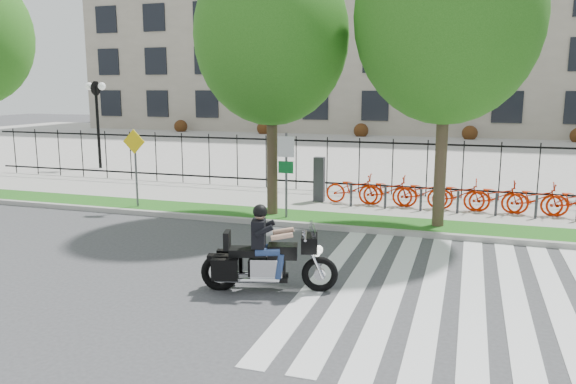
% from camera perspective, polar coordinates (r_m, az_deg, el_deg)
% --- Properties ---
extents(ground, '(120.00, 120.00, 0.00)m').
position_cam_1_polar(ground, '(12.53, -6.48, -7.79)').
color(ground, '#3B3A3D').
rests_on(ground, ground).
extents(curb, '(60.00, 0.20, 0.15)m').
position_cam_1_polar(curb, '(16.18, -0.47, -3.23)').
color(curb, '#98978F').
rests_on(curb, ground).
extents(grass_verge, '(60.00, 1.50, 0.15)m').
position_cam_1_polar(grass_verge, '(16.96, 0.44, -2.58)').
color(grass_verge, '#175014').
rests_on(grass_verge, ground).
extents(sidewalk, '(60.00, 3.50, 0.15)m').
position_cam_1_polar(sidewalk, '(19.31, 2.69, -0.98)').
color(sidewalk, gray).
rests_on(sidewalk, ground).
extents(plaza, '(80.00, 34.00, 0.10)m').
position_cam_1_polar(plaza, '(36.35, 10.07, 4.26)').
color(plaza, gray).
rests_on(plaza, ground).
extents(crosswalk_stripes, '(5.70, 8.00, 0.01)m').
position_cam_1_polar(crosswalk_stripes, '(11.49, 16.35, -9.85)').
color(crosswalk_stripes, silver).
rests_on(crosswalk_stripes, ground).
extents(iron_fence, '(30.00, 0.06, 2.00)m').
position_cam_1_polar(iron_fence, '(20.80, 3.99, 2.84)').
color(iron_fence, black).
rests_on(iron_fence, sidewalk).
extents(office_building, '(60.00, 21.90, 20.15)m').
position_cam_1_polar(office_building, '(56.26, 13.39, 16.43)').
color(office_building, gray).
rests_on(office_building, ground).
extents(lamp_post_left, '(1.06, 0.70, 4.25)m').
position_cam_1_polar(lamp_post_left, '(28.44, -18.87, 8.53)').
color(lamp_post_left, black).
rests_on(lamp_post_left, ground).
extents(street_tree_1, '(4.48, 4.48, 7.83)m').
position_cam_1_polar(street_tree_1, '(16.79, -1.69, 15.54)').
color(street_tree_1, '#3A2A1F').
rests_on(street_tree_1, grass_verge).
extents(street_tree_2, '(4.91, 4.91, 8.44)m').
position_cam_1_polar(street_tree_2, '(15.87, 15.94, 16.78)').
color(street_tree_2, '#3A2A1F').
rests_on(street_tree_2, grass_verge).
extents(bike_share_station, '(8.92, 0.87, 1.50)m').
position_cam_1_polar(bike_share_station, '(18.29, 16.72, -0.22)').
color(bike_share_station, '#2D2D33').
rests_on(bike_share_station, sidewalk).
extents(sign_pole_regulatory, '(0.50, 0.09, 2.50)m').
position_cam_1_polar(sign_pole_regulatory, '(16.34, -0.20, 2.85)').
color(sign_pole_regulatory, '#59595B').
rests_on(sign_pole_regulatory, grass_verge).
extents(sign_pole_warning, '(0.78, 0.09, 2.49)m').
position_cam_1_polar(sign_pole_warning, '(18.55, -15.27, 3.41)').
color(sign_pole_warning, '#59595B').
rests_on(sign_pole_warning, grass_verge).
extents(motorcycle_rider, '(2.64, 1.17, 2.08)m').
position_cam_1_polar(motorcycle_rider, '(10.99, -2.02, -6.57)').
color(motorcycle_rider, black).
rests_on(motorcycle_rider, ground).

